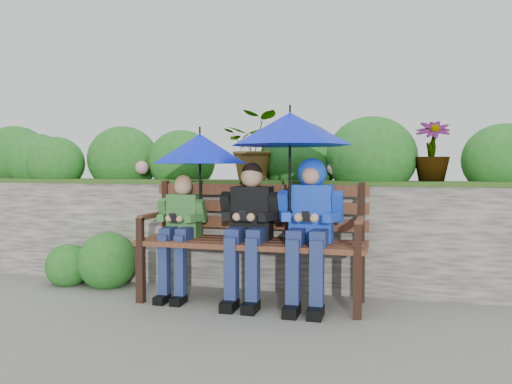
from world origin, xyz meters
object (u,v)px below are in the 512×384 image
(umbrella_left, at_px, (200,149))
(boy_middle, at_px, (249,223))
(park_bench, at_px, (254,233))
(boy_left, at_px, (180,226))
(boy_right, at_px, (310,218))
(umbrella_right, at_px, (290,129))

(umbrella_left, bearing_deg, boy_middle, -6.59)
(park_bench, height_order, boy_left, boy_left)
(boy_right, bearing_deg, umbrella_right, -169.06)
(boy_right, bearing_deg, boy_left, 179.92)
(boy_middle, relative_size, umbrella_right, 1.18)
(park_bench, distance_m, boy_left, 0.66)
(boy_left, xyz_separation_m, boy_middle, (0.64, -0.01, 0.05))
(park_bench, xyz_separation_m, umbrella_right, (0.34, -0.12, 0.89))
(boy_left, bearing_deg, umbrella_left, 13.50)
(boy_middle, bearing_deg, umbrella_right, -3.51)
(boy_middle, xyz_separation_m, umbrella_right, (0.35, -0.02, 0.79))
(boy_middle, relative_size, umbrella_left, 1.42)
(boy_left, height_order, umbrella_left, umbrella_left)
(boy_left, relative_size, umbrella_left, 1.29)
(umbrella_right, bearing_deg, boy_left, 178.08)
(park_bench, relative_size, boy_middle, 1.63)
(boy_right, height_order, umbrella_right, umbrella_right)
(boy_right, relative_size, umbrella_right, 1.22)
(umbrella_left, distance_m, umbrella_right, 0.83)
(park_bench, relative_size, umbrella_right, 1.92)
(boy_middle, distance_m, umbrella_left, 0.79)
(boy_right, xyz_separation_m, umbrella_left, (-0.98, 0.04, 0.58))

